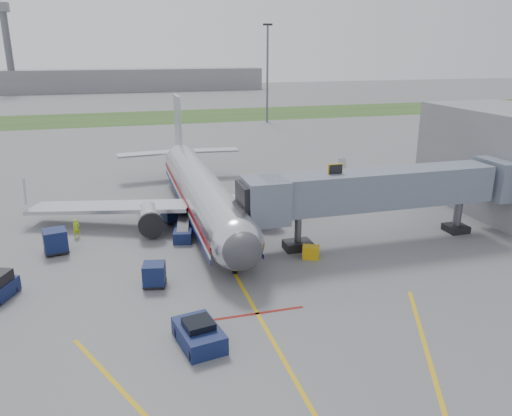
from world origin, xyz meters
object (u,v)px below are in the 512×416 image
object	(u,v)px
belt_loader	(184,231)
ramp_worker	(76,228)
airliner	(201,190)
pushback_tug	(199,334)

from	to	relation	value
belt_loader	ramp_worker	xyz separation A→B (m)	(-8.88, 2.39, 0.27)
airliner	belt_loader	distance (m)	5.88
airliner	pushback_tug	world-z (taller)	airliner
ramp_worker	pushback_tug	bearing A→B (deg)	-97.43
pushback_tug	airliner	bearing A→B (deg)	79.47
belt_loader	ramp_worker	world-z (taller)	belt_loader
pushback_tug	belt_loader	distance (m)	16.69
belt_loader	ramp_worker	size ratio (longest dim) A/B	2.88
pushback_tug	belt_loader	size ratio (longest dim) A/B	0.79
airliner	pushback_tug	bearing A→B (deg)	-100.53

